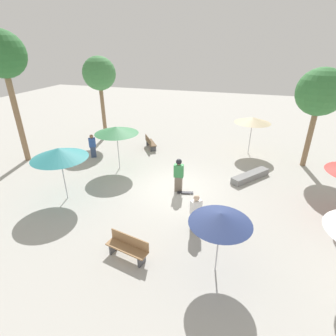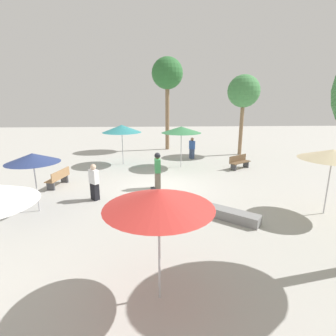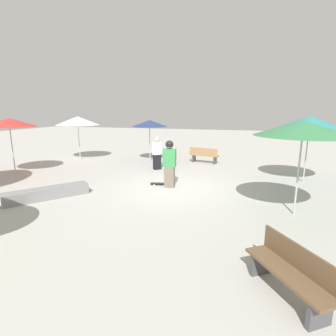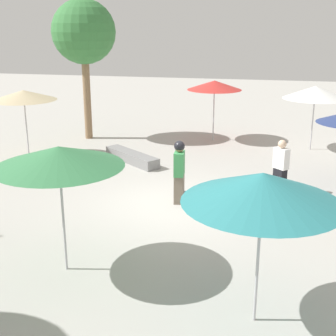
{
  "view_description": "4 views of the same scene",
  "coord_description": "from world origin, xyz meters",
  "px_view_note": "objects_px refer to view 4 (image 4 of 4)",
  "views": [
    {
      "loc": [
        3.09,
        -11.53,
        6.98
      ],
      "look_at": [
        -0.26,
        -0.51,
        1.42
      ],
      "focal_mm": 28.0,
      "sensor_mm": 36.0,
      "label": 1
    },
    {
      "loc": [
        12.59,
        -0.24,
        4.29
      ],
      "look_at": [
        0.78,
        0.36,
        1.18
      ],
      "focal_mm": 28.0,
      "sensor_mm": 36.0,
      "label": 2
    },
    {
      "loc": [
        -2.51,
        9.14,
        2.91
      ],
      "look_at": [
        0.11,
        0.33,
        0.85
      ],
      "focal_mm": 28.0,
      "sensor_mm": 36.0,
      "label": 3
    },
    {
      "loc": [
        -11.9,
        -2.41,
        4.9
      ],
      "look_at": [
        0.19,
        0.2,
        1.0
      ],
      "focal_mm": 50.0,
      "sensor_mm": 36.0,
      "label": 4
    }
  ],
  "objects_px": {
    "shade_umbrella_tan": "(24,95)",
    "bystander_far": "(281,167)",
    "shade_umbrella_white": "(315,92)",
    "skateboard": "(188,196)",
    "shade_umbrella_teal": "(262,188)",
    "skater_main": "(179,170)",
    "concrete_ledge": "(132,157)",
    "shade_umbrella_green": "(59,157)",
    "palm_tree_center_left": "(84,33)",
    "shade_umbrella_red": "(214,85)"
  },
  "relations": [
    {
      "from": "shade_umbrella_white",
      "to": "shade_umbrella_green",
      "type": "bearing_deg",
      "value": 152.73
    },
    {
      "from": "skater_main",
      "to": "shade_umbrella_tan",
      "type": "height_order",
      "value": "shade_umbrella_tan"
    },
    {
      "from": "concrete_ledge",
      "to": "shade_umbrella_white",
      "type": "bearing_deg",
      "value": -63.63
    },
    {
      "from": "concrete_ledge",
      "to": "bystander_far",
      "type": "xyz_separation_m",
      "value": [
        -2.1,
        -5.19,
        0.62
      ]
    },
    {
      "from": "shade_umbrella_teal",
      "to": "shade_umbrella_white",
      "type": "xyz_separation_m",
      "value": [
        11.81,
        -1.75,
        -0.14
      ]
    },
    {
      "from": "concrete_ledge",
      "to": "skateboard",
      "type": "bearing_deg",
      "value": -140.22
    },
    {
      "from": "shade_umbrella_red",
      "to": "shade_umbrella_teal",
      "type": "bearing_deg",
      "value": -169.9
    },
    {
      "from": "skateboard",
      "to": "skater_main",
      "type": "bearing_deg",
      "value": 142.67
    },
    {
      "from": "skater_main",
      "to": "shade_umbrella_tan",
      "type": "distance_m",
      "value": 7.34
    },
    {
      "from": "palm_tree_center_left",
      "to": "bystander_far",
      "type": "bearing_deg",
      "value": -122.95
    },
    {
      "from": "skater_main",
      "to": "shade_umbrella_teal",
      "type": "bearing_deg",
      "value": -160.16
    },
    {
      "from": "skater_main",
      "to": "shade_umbrella_white",
      "type": "relative_size",
      "value": 0.71
    },
    {
      "from": "shade_umbrella_teal",
      "to": "bystander_far",
      "type": "height_order",
      "value": "shade_umbrella_teal"
    },
    {
      "from": "shade_umbrella_green",
      "to": "palm_tree_center_left",
      "type": "height_order",
      "value": "palm_tree_center_left"
    },
    {
      "from": "shade_umbrella_teal",
      "to": "palm_tree_center_left",
      "type": "distance_m",
      "value": 14.12
    },
    {
      "from": "shade_umbrella_green",
      "to": "shade_umbrella_white",
      "type": "height_order",
      "value": "shade_umbrella_green"
    },
    {
      "from": "shade_umbrella_green",
      "to": "shade_umbrella_red",
      "type": "bearing_deg",
      "value": -7.94
    },
    {
      "from": "shade_umbrella_tan",
      "to": "palm_tree_center_left",
      "type": "distance_m",
      "value": 4.08
    },
    {
      "from": "concrete_ledge",
      "to": "shade_umbrella_green",
      "type": "distance_m",
      "value": 8.04
    },
    {
      "from": "shade_umbrella_white",
      "to": "shade_umbrella_red",
      "type": "relative_size",
      "value": 0.99
    },
    {
      "from": "skater_main",
      "to": "shade_umbrella_white",
      "type": "xyz_separation_m",
      "value": [
        6.74,
        -4.04,
        1.3
      ]
    },
    {
      "from": "shade_umbrella_green",
      "to": "shade_umbrella_tan",
      "type": "distance_m",
      "value": 8.89
    },
    {
      "from": "shade_umbrella_teal",
      "to": "shade_umbrella_red",
      "type": "bearing_deg",
      "value": 10.1
    },
    {
      "from": "shade_umbrella_tan",
      "to": "palm_tree_center_left",
      "type": "relative_size",
      "value": 0.43
    },
    {
      "from": "shade_umbrella_tan",
      "to": "bystander_far",
      "type": "relative_size",
      "value": 1.56
    },
    {
      "from": "shade_umbrella_tan",
      "to": "shade_umbrella_white",
      "type": "bearing_deg",
      "value": -71.91
    },
    {
      "from": "concrete_ledge",
      "to": "shade_umbrella_green",
      "type": "relative_size",
      "value": 0.91
    },
    {
      "from": "skateboard",
      "to": "bystander_far",
      "type": "distance_m",
      "value": 2.88
    },
    {
      "from": "palm_tree_center_left",
      "to": "shade_umbrella_tan",
      "type": "bearing_deg",
      "value": 161.82
    },
    {
      "from": "shade_umbrella_green",
      "to": "palm_tree_center_left",
      "type": "relative_size",
      "value": 0.45
    },
    {
      "from": "skater_main",
      "to": "shade_umbrella_white",
      "type": "bearing_deg",
      "value": -35.37
    },
    {
      "from": "shade_umbrella_green",
      "to": "palm_tree_center_left",
      "type": "bearing_deg",
      "value": 19.05
    },
    {
      "from": "shade_umbrella_white",
      "to": "skateboard",
      "type": "bearing_deg",
      "value": 148.62
    },
    {
      "from": "shade_umbrella_green",
      "to": "shade_umbrella_teal",
      "type": "bearing_deg",
      "value": -103.6
    },
    {
      "from": "bystander_far",
      "to": "shade_umbrella_tan",
      "type": "bearing_deg",
      "value": 31.36
    },
    {
      "from": "bystander_far",
      "to": "skater_main",
      "type": "bearing_deg",
      "value": 70.62
    },
    {
      "from": "palm_tree_center_left",
      "to": "bystander_far",
      "type": "height_order",
      "value": "palm_tree_center_left"
    },
    {
      "from": "skateboard",
      "to": "shade_umbrella_tan",
      "type": "xyz_separation_m",
      "value": [
        2.92,
        6.57,
        2.28
      ]
    },
    {
      "from": "shade_umbrella_teal",
      "to": "shade_umbrella_red",
      "type": "distance_m",
      "value": 12.74
    },
    {
      "from": "skater_main",
      "to": "shade_umbrella_tan",
      "type": "bearing_deg",
      "value": 57.98
    },
    {
      "from": "shade_umbrella_green",
      "to": "skater_main",
      "type": "bearing_deg",
      "value": -20.76
    },
    {
      "from": "skateboard",
      "to": "shade_umbrella_tan",
      "type": "relative_size",
      "value": 0.33
    },
    {
      "from": "skateboard",
      "to": "shade_umbrella_white",
      "type": "bearing_deg",
      "value": -45.4
    },
    {
      "from": "concrete_ledge",
      "to": "shade_umbrella_green",
      "type": "xyz_separation_m",
      "value": [
        -7.67,
        -0.86,
        2.24
      ]
    },
    {
      "from": "shade_umbrella_tan",
      "to": "shade_umbrella_teal",
      "type": "xyz_separation_m",
      "value": [
        -8.4,
        -8.68,
        0.07
      ]
    },
    {
      "from": "skater_main",
      "to": "bystander_far",
      "type": "bearing_deg",
      "value": -66.87
    },
    {
      "from": "skateboard",
      "to": "shade_umbrella_white",
      "type": "relative_size",
      "value": 0.33
    },
    {
      "from": "skateboard",
      "to": "shade_umbrella_red",
      "type": "bearing_deg",
      "value": -12.99
    },
    {
      "from": "bystander_far",
      "to": "shade_umbrella_red",
      "type": "bearing_deg",
      "value": -22.73
    },
    {
      "from": "concrete_ledge",
      "to": "palm_tree_center_left",
      "type": "distance_m",
      "value": 6.0
    }
  ]
}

